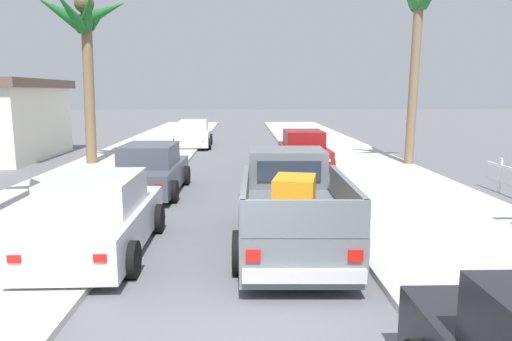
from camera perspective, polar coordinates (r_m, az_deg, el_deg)
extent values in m
cube|color=beige|center=(18.35, -17.16, -0.46)|extent=(5.02, 60.00, 0.12)
cube|color=beige|center=(18.29, 13.27, -0.32)|extent=(5.02, 60.00, 0.12)
cube|color=silver|center=(18.08, -13.77, -0.48)|extent=(0.16, 60.00, 0.10)
cube|color=silver|center=(18.04, 9.86, -0.37)|extent=(0.16, 60.00, 0.10)
cube|color=slate|center=(9.48, 4.32, -5.80)|extent=(2.07, 5.16, 0.80)
cube|color=slate|center=(10.88, 3.76, 0.50)|extent=(1.77, 1.55, 0.80)
cube|color=#283342|center=(10.13, 4.04, -0.07)|extent=(1.38, 0.10, 0.44)
cube|color=#283342|center=(11.63, 3.53, 1.18)|extent=(1.46, 0.10, 0.48)
cube|color=slate|center=(8.46, -1.36, -2.91)|extent=(0.20, 3.30, 0.56)
cube|color=slate|center=(8.61, 10.86, -2.87)|extent=(0.20, 3.30, 0.56)
cube|color=slate|center=(6.89, 5.92, -5.85)|extent=(1.88, 0.16, 0.56)
cube|color=silver|center=(7.08, 5.88, -12.62)|extent=(1.83, 0.18, 0.20)
cylinder|color=black|center=(11.00, -1.39, -4.81)|extent=(0.28, 0.77, 0.76)
cylinder|color=black|center=(11.12, 8.79, -4.76)|extent=(0.28, 0.77, 0.76)
cylinder|color=black|center=(8.19, -1.92, -9.89)|extent=(0.28, 0.77, 0.76)
cylinder|color=black|center=(8.35, 11.83, -9.70)|extent=(0.28, 0.77, 0.76)
cube|color=red|center=(6.96, -0.35, -10.30)|extent=(0.22, 0.05, 0.18)
cube|color=red|center=(7.11, 12.00, -10.08)|extent=(0.22, 0.05, 0.18)
cube|color=orange|center=(8.67, 4.71, -2.62)|extent=(0.91, 1.12, 0.57)
cube|color=white|center=(6.02, 19.41, -15.50)|extent=(0.20, 0.04, 0.10)
cube|color=#474C56|center=(14.88, -12.63, -0.65)|extent=(1.83, 4.23, 0.72)
cube|color=#474C56|center=(14.68, -12.80, 1.89)|extent=(1.56, 2.13, 0.64)
cube|color=#283342|center=(15.62, -12.06, 2.30)|extent=(1.37, 0.10, 0.52)
cube|color=#283342|center=(13.74, -13.64, 1.27)|extent=(1.34, 0.10, 0.50)
cylinder|color=black|center=(16.37, -14.76, -0.59)|extent=(0.23, 0.64, 0.64)
cylinder|color=black|center=(16.02, -8.49, -0.59)|extent=(0.23, 0.64, 0.64)
cylinder|color=black|center=(13.90, -17.34, -2.47)|extent=(0.23, 0.64, 0.64)
cylinder|color=black|center=(13.50, -9.97, -2.53)|extent=(0.23, 0.64, 0.64)
cube|color=red|center=(13.00, -17.28, -1.81)|extent=(0.20, 0.04, 0.12)
cube|color=white|center=(17.03, -13.21, 0.84)|extent=(0.20, 0.04, 0.10)
cube|color=red|center=(12.70, -11.79, -1.85)|extent=(0.20, 0.04, 0.12)
cube|color=white|center=(16.81, -9.11, 0.86)|extent=(0.20, 0.04, 0.10)
cube|color=silver|center=(26.96, -7.55, 3.97)|extent=(1.91, 4.26, 0.72)
cube|color=silver|center=(27.01, -7.57, 5.42)|extent=(1.60, 2.15, 0.64)
cube|color=#283342|center=(26.04, -7.70, 5.23)|extent=(1.37, 0.13, 0.52)
cube|color=#283342|center=(27.97, -7.44, 5.52)|extent=(1.34, 0.13, 0.50)
cylinder|color=black|center=(25.64, -5.71, 3.23)|extent=(0.24, 0.65, 0.64)
cylinder|color=black|center=(25.77, -9.73, 3.17)|extent=(0.24, 0.65, 0.64)
cylinder|color=black|center=(28.23, -5.54, 3.81)|extent=(0.24, 0.65, 0.64)
cylinder|color=black|center=(28.35, -9.19, 3.75)|extent=(0.24, 0.65, 0.64)
cube|color=red|center=(29.02, -6.03, 4.60)|extent=(0.20, 0.05, 0.12)
cube|color=white|center=(24.82, -6.45, 3.68)|extent=(0.20, 0.05, 0.10)
cube|color=red|center=(29.10, -8.53, 4.56)|extent=(0.20, 0.05, 0.12)
cube|color=white|center=(24.91, -9.28, 3.64)|extent=(0.20, 0.05, 0.10)
cube|color=silver|center=(9.66, -18.50, -6.39)|extent=(1.79, 4.21, 0.72)
cube|color=silver|center=(9.41, -18.89, -2.56)|extent=(1.53, 2.11, 0.64)
cube|color=#283342|center=(10.33, -17.34, -1.56)|extent=(1.37, 0.09, 0.52)
cube|color=#283342|center=(8.51, -20.75, -4.04)|extent=(1.34, 0.09, 0.50)
cylinder|color=black|center=(11.18, -21.02, -5.53)|extent=(0.22, 0.64, 0.64)
cylinder|color=black|center=(10.73, -11.83, -5.71)|extent=(0.22, 0.64, 0.64)
cylinder|color=black|center=(8.87, -26.50, -9.78)|extent=(0.22, 0.64, 0.64)
cylinder|color=black|center=(8.30, -14.90, -10.40)|extent=(0.22, 0.64, 0.64)
cube|color=red|center=(7.97, -27.30, -9.53)|extent=(0.20, 0.04, 0.12)
cube|color=white|center=(11.78, -18.52, -3.21)|extent=(0.20, 0.04, 0.10)
cube|color=red|center=(7.52, -18.41, -10.05)|extent=(0.20, 0.04, 0.12)
cube|color=white|center=(11.49, -12.61, -3.25)|extent=(0.20, 0.04, 0.10)
cube|color=maroon|center=(19.50, 5.79, 1.90)|extent=(1.78, 4.21, 0.72)
cube|color=maroon|center=(19.52, 5.79, 3.92)|extent=(1.53, 2.11, 0.64)
cube|color=#283342|center=(18.57, 6.18, 3.56)|extent=(1.37, 0.09, 0.52)
cube|color=#283342|center=(20.48, 5.43, 4.13)|extent=(1.34, 0.09, 0.50)
cylinder|color=black|center=(18.40, 9.10, 0.70)|extent=(0.22, 0.64, 0.64)
cylinder|color=black|center=(18.15, 3.50, 0.68)|extent=(0.22, 0.64, 0.64)
cylinder|color=black|center=(20.94, 7.76, 1.79)|extent=(0.22, 0.64, 0.64)
cylinder|color=black|center=(20.71, 2.83, 1.78)|extent=(0.22, 0.64, 0.64)
cube|color=red|center=(21.65, 6.72, 2.93)|extent=(0.20, 0.04, 0.12)
cube|color=white|center=(17.52, 8.71, 1.22)|extent=(0.20, 0.04, 0.10)
cube|color=red|center=(21.50, 3.38, 2.93)|extent=(0.20, 0.04, 0.12)
cube|color=white|center=(17.34, 4.70, 1.21)|extent=(0.20, 0.04, 0.10)
cylinder|color=brown|center=(21.17, -19.63, 9.59)|extent=(0.44, 0.83, 6.68)
cone|color=#196023|center=(21.35, -17.73, 17.99)|extent=(1.85, 0.89, 1.22)
cone|color=#196023|center=(21.86, -18.53, 17.45)|extent=(1.28, 1.52, 1.35)
cone|color=#196023|center=(22.30, -19.97, 17.17)|extent=(1.02, 1.90, 1.43)
cone|color=#196023|center=(21.98, -21.98, 17.29)|extent=(1.91, 1.17, 1.36)
cone|color=#196023|center=(21.24, -22.80, 17.34)|extent=(1.99, 1.44, 1.50)
cone|color=#196023|center=(20.62, -21.66, 17.54)|extent=(1.07, 1.97, 1.56)
cone|color=#196023|center=(20.57, -19.68, 17.91)|extent=(1.31, 1.82, 1.41)
sphere|color=brown|center=(21.47, -20.15, 18.51)|extent=(0.78, 0.78, 0.78)
cylinder|color=#846B4C|center=(20.54, 18.66, 10.94)|extent=(0.37, 0.61, 7.59)
cube|color=white|center=(16.37, 27.50, -0.54)|extent=(0.05, 0.12, 1.10)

